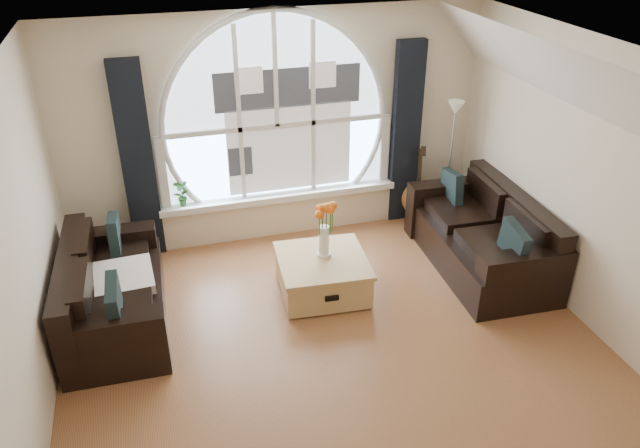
{
  "coord_description": "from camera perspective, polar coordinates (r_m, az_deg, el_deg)",
  "views": [
    {
      "loc": [
        -1.41,
        -3.97,
        3.85
      ],
      "look_at": [
        0.0,
        0.9,
        1.05
      ],
      "focal_mm": 34.6,
      "sensor_mm": 36.0,
      "label": 1
    }
  ],
  "objects": [
    {
      "name": "guitar",
      "position": [
        7.93,
        8.94,
        3.82
      ],
      "size": [
        0.42,
        0.34,
        1.06
      ],
      "primitive_type": "cube",
      "rotation": [
        0.0,
        0.0,
        -0.32
      ],
      "color": "brown",
      "rests_on": "ground"
    },
    {
      "name": "wall_right",
      "position": [
        6.11,
        25.75,
        1.69
      ],
      "size": [
        0.01,
        5.5,
        2.7
      ],
      "primitive_type": "cube",
      "color": "beige",
      "rests_on": "ground"
    },
    {
      "name": "window_sill",
      "position": [
        7.55,
        -3.7,
        2.59
      ],
      "size": [
        2.9,
        0.22,
        0.08
      ],
      "primitive_type": "cube",
      "color": "white",
      "rests_on": "wall_back"
    },
    {
      "name": "arched_window",
      "position": [
        7.19,
        -4.11,
        10.82
      ],
      "size": [
        2.6,
        0.06,
        2.15
      ],
      "primitive_type": "cube",
      "color": "silver",
      "rests_on": "wall_back"
    },
    {
      "name": "sofa_left",
      "position": [
        6.35,
        -18.56,
        -5.69
      ],
      "size": [
        0.96,
        1.85,
        0.81
      ],
      "primitive_type": "cube",
      "rotation": [
        0.0,
        0.0,
        -0.03
      ],
      "color": "black",
      "rests_on": "ground"
    },
    {
      "name": "curtain_left",
      "position": [
        7.13,
        -16.51,
        5.44
      ],
      "size": [
        0.35,
        0.12,
        2.3
      ],
      "primitive_type": "cube",
      "color": "black",
      "rests_on": "ground"
    },
    {
      "name": "attic_slope",
      "position": [
        5.57,
        25.57,
        10.5
      ],
      "size": [
        0.92,
        5.5,
        0.72
      ],
      "primitive_type": "cube",
      "color": "silver",
      "rests_on": "ground"
    },
    {
      "name": "wall_back",
      "position": [
        7.31,
        -4.08,
        8.84
      ],
      "size": [
        5.0,
        0.01,
        2.7
      ],
      "primitive_type": "cube",
      "color": "beige",
      "rests_on": "ground"
    },
    {
      "name": "window_frame",
      "position": [
        7.16,
        -4.05,
        10.75
      ],
      "size": [
        2.76,
        0.08,
        2.15
      ],
      "primitive_type": "cube",
      "color": "white",
      "rests_on": "wall_back"
    },
    {
      "name": "throw_blanket",
      "position": [
        6.3,
        -17.68,
        -4.75
      ],
      "size": [
        0.58,
        0.58,
        0.1
      ],
      "primitive_type": "cube",
      "rotation": [
        0.0,
        0.0,
        0.06
      ],
      "color": "silver",
      "rests_on": "sofa_left"
    },
    {
      "name": "curtain_right",
      "position": [
        7.74,
        7.93,
        8.22
      ],
      "size": [
        0.35,
        0.12,
        2.3
      ],
      "primitive_type": "cube",
      "color": "black",
      "rests_on": "ground"
    },
    {
      "name": "coffee_chest",
      "position": [
        6.56,
        0.22,
        -4.61
      ],
      "size": [
        0.99,
        0.99,
        0.45
      ],
      "primitive_type": "cube",
      "rotation": [
        0.0,
        0.0,
        -0.07
      ],
      "color": "tan",
      "rests_on": "ground"
    },
    {
      "name": "ground",
      "position": [
        5.71,
        2.58,
        -13.55
      ],
      "size": [
        5.0,
        5.5,
        0.01
      ],
      "primitive_type": "cube",
      "color": "brown",
      "rests_on": "ground"
    },
    {
      "name": "ceiling",
      "position": [
        4.37,
        3.38,
        13.59
      ],
      "size": [
        5.0,
        5.5,
        0.01
      ],
      "primitive_type": "cube",
      "color": "silver",
      "rests_on": "ground"
    },
    {
      "name": "vase_flowers",
      "position": [
        6.32,
        0.37,
        0.08
      ],
      "size": [
        0.24,
        0.24,
        0.7
      ],
      "primitive_type": "cube",
      "color": "white",
      "rests_on": "coffee_chest"
    },
    {
      "name": "floor_lamp",
      "position": [
        7.88,
        11.91,
        5.49
      ],
      "size": [
        0.24,
        0.24,
        1.6
      ],
      "primitive_type": "cube",
      "color": "#B2B2B2",
      "rests_on": "ground"
    },
    {
      "name": "potted_plant",
      "position": [
        7.33,
        -12.7,
        2.86
      ],
      "size": [
        0.21,
        0.18,
        0.34
      ],
      "primitive_type": "imported",
      "rotation": [
        0.0,
        0.0,
        0.39
      ],
      "color": "#1E6023",
      "rests_on": "window_sill"
    },
    {
      "name": "sofa_right",
      "position": [
        7.14,
        14.67,
        -1.02
      ],
      "size": [
        1.06,
        2.0,
        0.87
      ],
      "primitive_type": "cube",
      "rotation": [
        0.0,
        0.0,
        -0.04
      ],
      "color": "black",
      "rests_on": "ground"
    },
    {
      "name": "neighbor_house",
      "position": [
        7.25,
        -2.87,
        9.96
      ],
      "size": [
        1.7,
        0.02,
        1.5
      ],
      "primitive_type": "cube",
      "color": "silver",
      "rests_on": "wall_back"
    },
    {
      "name": "wall_left",
      "position": [
        4.82,
        -26.68,
        -5.86
      ],
      "size": [
        0.01,
        5.5,
        2.7
      ],
      "primitive_type": "cube",
      "color": "beige",
      "rests_on": "ground"
    }
  ]
}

